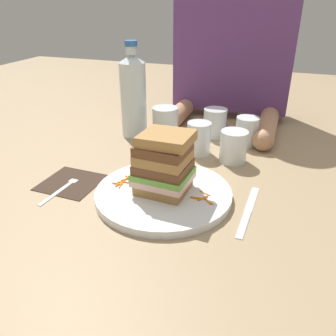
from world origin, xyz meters
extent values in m
plane|color=#9E8460|center=(0.00, 0.00, 0.00)|extent=(3.00, 3.00, 0.00)
cylinder|color=white|center=(0.01, -0.02, 0.01)|extent=(0.30, 0.30, 0.02)
cube|color=#A87A42|center=(0.01, -0.02, 0.03)|extent=(0.11, 0.10, 0.02)
cube|color=beige|center=(0.01, -0.02, 0.05)|extent=(0.12, 0.11, 0.01)
cube|color=#6BA83D|center=(0.01, -0.02, 0.06)|extent=(0.12, 0.11, 0.01)
cube|color=brown|center=(0.01, -0.02, 0.08)|extent=(0.11, 0.10, 0.02)
cube|color=#A87A42|center=(0.01, -0.02, 0.10)|extent=(0.11, 0.10, 0.02)
cube|color=brown|center=(0.01, -0.02, 0.12)|extent=(0.11, 0.10, 0.02)
cube|color=#A87A42|center=(0.01, -0.01, 0.14)|extent=(0.11, 0.10, 0.03)
cylinder|color=orange|center=(-0.10, -0.02, 0.02)|extent=(0.01, 0.03, 0.00)
cylinder|color=orange|center=(-0.10, -0.03, 0.02)|extent=(0.02, 0.01, 0.00)
cylinder|color=orange|center=(-0.09, -0.03, 0.02)|extent=(0.01, 0.03, 0.00)
cylinder|color=orange|center=(-0.09, -0.01, 0.02)|extent=(0.03, 0.01, 0.00)
cylinder|color=orange|center=(-0.09, 0.01, 0.02)|extent=(0.02, 0.02, 0.00)
cylinder|color=orange|center=(-0.09, 0.00, 0.02)|extent=(0.02, 0.02, 0.00)
cylinder|color=orange|center=(0.11, -0.03, 0.02)|extent=(0.01, 0.02, 0.00)
cylinder|color=orange|center=(0.08, -0.03, 0.02)|extent=(0.02, 0.01, 0.00)
cylinder|color=orange|center=(0.09, 0.00, 0.02)|extent=(0.03, 0.01, 0.00)
cylinder|color=orange|center=(0.10, -0.02, 0.02)|extent=(0.02, 0.02, 0.00)
cylinder|color=orange|center=(0.11, -0.03, 0.02)|extent=(0.03, 0.02, 0.00)
cube|color=#38281E|center=(-0.22, -0.03, 0.00)|extent=(0.14, 0.13, 0.00)
cube|color=silver|center=(-0.23, -0.08, 0.00)|extent=(0.02, 0.11, 0.00)
cube|color=silver|center=(-0.22, -0.02, 0.00)|extent=(0.02, 0.02, 0.00)
cylinder|color=silver|center=(-0.21, 0.01, 0.00)|extent=(0.01, 0.04, 0.00)
cylinder|color=silver|center=(-0.22, 0.01, 0.00)|extent=(0.01, 0.04, 0.00)
cylinder|color=silver|center=(-0.22, 0.01, 0.00)|extent=(0.01, 0.04, 0.00)
cylinder|color=silver|center=(-0.23, 0.01, 0.00)|extent=(0.01, 0.04, 0.00)
cube|color=silver|center=(0.19, -0.06, 0.00)|extent=(0.02, 0.10, 0.00)
cube|color=silver|center=(0.19, 0.04, 0.00)|extent=(0.02, 0.11, 0.00)
cylinder|color=white|center=(0.12, 0.22, 0.04)|extent=(0.07, 0.07, 0.09)
cylinder|color=orange|center=(0.12, 0.22, 0.03)|extent=(0.07, 0.07, 0.05)
cylinder|color=silver|center=(-0.21, 0.31, 0.11)|extent=(0.08, 0.08, 0.22)
cone|color=silver|center=(-0.21, 0.31, 0.24)|extent=(0.08, 0.08, 0.02)
cylinder|color=silver|center=(-0.21, 0.31, 0.26)|extent=(0.03, 0.03, 0.02)
cylinder|color=#2D66A8|center=(-0.21, 0.31, 0.28)|extent=(0.04, 0.04, 0.02)
cylinder|color=silver|center=(0.13, 0.35, 0.04)|extent=(0.07, 0.07, 0.08)
cylinder|color=silver|center=(0.03, 0.38, 0.04)|extent=(0.07, 0.07, 0.09)
cylinder|color=silver|center=(0.02, 0.24, 0.05)|extent=(0.07, 0.07, 0.09)
cylinder|color=silver|center=(-0.11, 0.33, 0.05)|extent=(0.08, 0.08, 0.09)
cylinder|color=tan|center=(-0.11, 0.44, 0.03)|extent=(0.06, 0.23, 0.06)
cylinder|color=tan|center=(0.19, 0.44, 0.03)|extent=(0.06, 0.23, 0.06)
sphere|color=tan|center=(-0.11, 0.32, 0.03)|extent=(0.06, 0.06, 0.06)
sphere|color=tan|center=(0.19, 0.32, 0.03)|extent=(0.06, 0.06, 0.06)
cube|color=#603875|center=(0.04, 0.61, 0.23)|extent=(0.40, 0.12, 0.39)
camera|label=1|loc=(0.23, -0.63, 0.40)|focal=36.78mm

